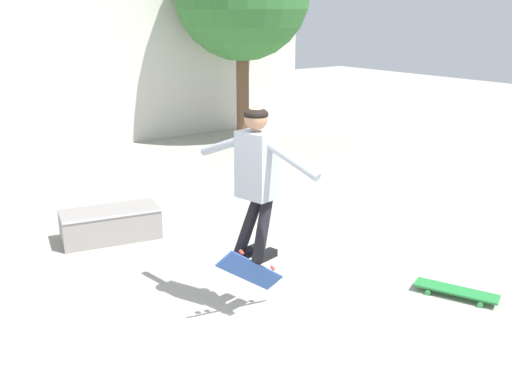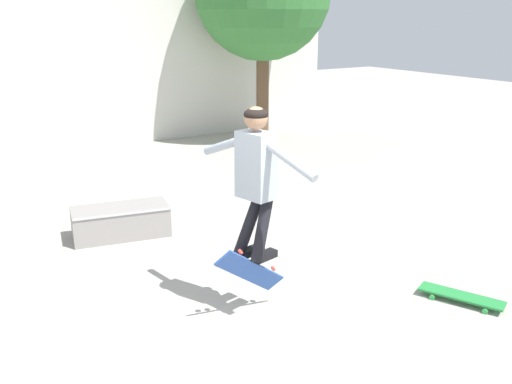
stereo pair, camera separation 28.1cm
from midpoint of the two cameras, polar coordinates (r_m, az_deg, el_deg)
ground_plane at (r=4.90m, az=1.58°, el=-17.37°), size 40.00×40.00×0.00m
building_backdrop at (r=12.38m, az=-22.40°, el=13.17°), size 15.51×0.52×5.36m
skate_ledge at (r=7.60m, az=-12.34°, el=-2.91°), size 1.30×0.77×0.40m
skater at (r=5.17m, az=1.57°, el=2.10°), size 0.39×1.39×1.44m
skateboard_flipping at (r=5.43m, az=0.89°, el=-7.92°), size 0.77×0.25×0.62m
skateboard_resting at (r=6.25m, az=21.08°, el=-9.70°), size 0.53×0.85×0.08m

